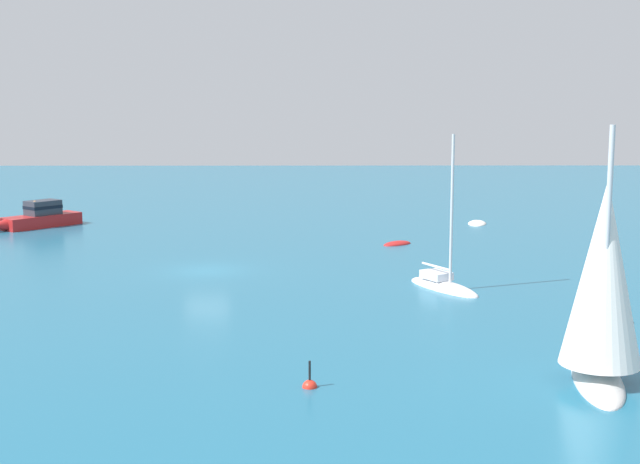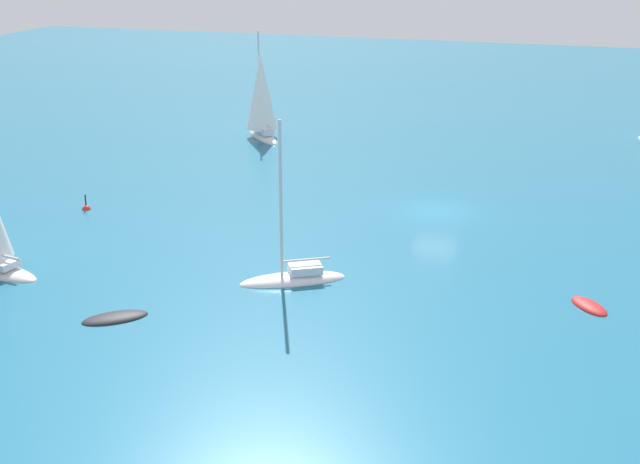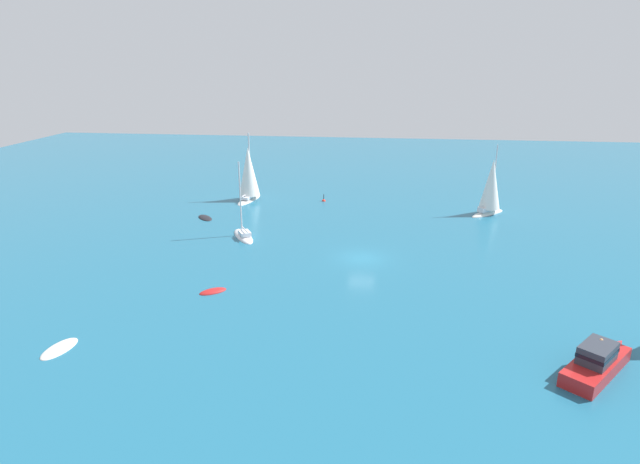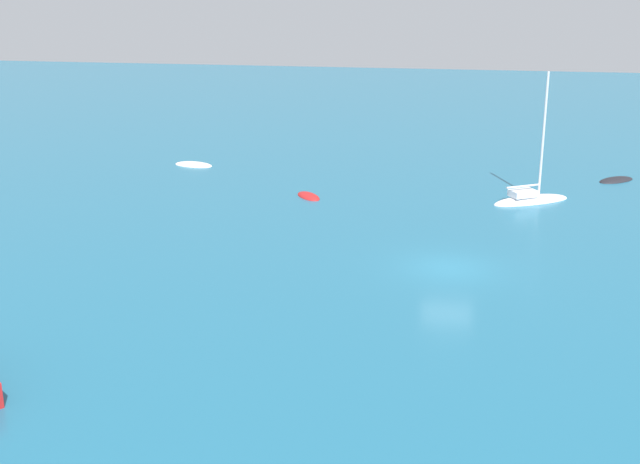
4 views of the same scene
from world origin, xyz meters
name	(u,v)px [view 4 (image 4 of 4)]	position (x,y,z in m)	size (l,w,h in m)	color
ground_plane	(449,268)	(0.00, 0.00, 0.00)	(160.00, 160.00, 0.00)	#1E607F
tender	(194,165)	(-18.87, 19.05, 0.00)	(3.16, 1.98, 0.48)	silver
sloop	(530,199)	(4.78, 12.90, 0.16)	(5.31, 3.93, 8.41)	white
tender_1	(309,197)	(-9.04, 11.80, 0.00)	(2.22, 2.46, 0.47)	#B21E1E
tender_2	(616,181)	(10.94, 19.26, 0.00)	(3.08, 2.86, 0.44)	black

